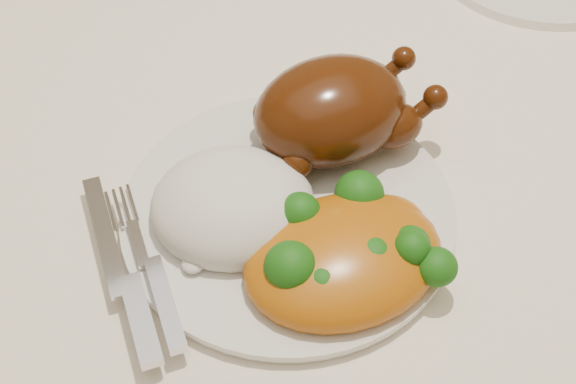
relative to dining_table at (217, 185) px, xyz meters
name	(u,v)px	position (x,y,z in m)	size (l,w,h in m)	color
dining_table	(217,185)	(0.00, 0.00, 0.00)	(1.60, 0.90, 0.76)	brown
tablecloth	(211,131)	(0.00, 0.00, 0.07)	(1.73, 1.03, 0.18)	white
dinner_plate	(288,214)	(0.01, -0.14, 0.11)	(0.25, 0.25, 0.01)	silver
roast_chicken	(335,110)	(0.07, -0.10, 0.15)	(0.15, 0.10, 0.08)	#471D07
rice_mound	(233,207)	(-0.03, -0.13, 0.13)	(0.16, 0.15, 0.06)	white
mac_and_cheese	(351,253)	(0.03, -0.21, 0.13)	(0.15, 0.12, 0.06)	#C15D0C
cutlery	(140,284)	(-0.12, -0.16, 0.12)	(0.04, 0.18, 0.01)	silver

